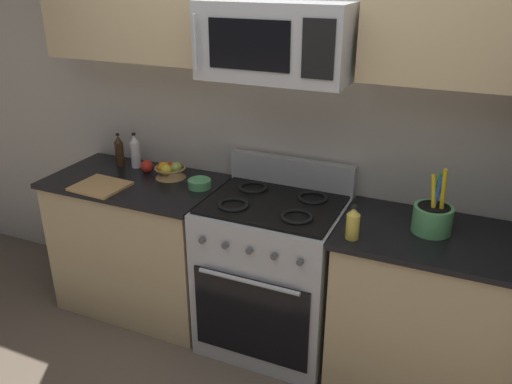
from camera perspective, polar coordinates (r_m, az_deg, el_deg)
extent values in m
cube|color=beige|center=(3.09, 4.69, 7.92)|extent=(8.00, 0.10, 2.60)
cube|color=tan|center=(3.51, -12.40, -5.79)|extent=(1.03, 0.59, 0.88)
cube|color=black|center=(3.32, -13.08, 1.09)|extent=(1.07, 0.63, 0.03)
cube|color=#B2B5BA|center=(3.10, 1.80, -9.06)|extent=(0.76, 0.63, 0.91)
cube|color=black|center=(2.92, -0.63, -13.65)|extent=(0.67, 0.01, 0.51)
cylinder|color=#B2B5BA|center=(2.75, -0.88, -9.72)|extent=(0.57, 0.02, 0.02)
cube|color=black|center=(2.88, 1.91, -1.29)|extent=(0.73, 0.56, 0.02)
cube|color=#B2B5BA|center=(3.09, 3.89, 2.11)|extent=(0.76, 0.06, 0.18)
torus|color=black|center=(2.83, -2.50, -1.39)|extent=(0.17, 0.17, 0.02)
torus|color=black|center=(2.71, 4.46, -2.70)|extent=(0.17, 0.17, 0.02)
torus|color=black|center=(3.05, -0.34, 0.51)|extent=(0.17, 0.17, 0.02)
torus|color=black|center=(2.93, 6.18, -0.61)|extent=(0.17, 0.17, 0.02)
cylinder|color=#4C4C51|center=(2.78, -5.90, -5.26)|extent=(0.04, 0.02, 0.04)
cylinder|color=#4C4C51|center=(2.73, -3.38, -5.84)|extent=(0.04, 0.02, 0.04)
cylinder|color=#4C4C51|center=(2.67, -0.74, -6.43)|extent=(0.04, 0.02, 0.04)
cylinder|color=#4C4C51|center=(2.63, 1.99, -7.03)|extent=(0.04, 0.02, 0.04)
cylinder|color=#4C4C51|center=(2.59, 4.83, -7.63)|extent=(0.04, 0.02, 0.04)
cube|color=tan|center=(2.96, 17.87, -12.52)|extent=(0.91, 0.59, 0.88)
cube|color=black|center=(2.73, 19.05, -4.73)|extent=(0.95, 0.63, 0.03)
cube|color=#B2B5BA|center=(2.67, 2.43, 16.17)|extent=(0.75, 0.40, 0.37)
cube|color=black|center=(2.51, -0.82, 15.72)|extent=(0.41, 0.01, 0.23)
cube|color=black|center=(2.39, 6.79, 15.17)|extent=(0.15, 0.01, 0.26)
cylinder|color=#B2B5BA|center=(2.60, -6.67, 15.87)|extent=(0.02, 0.02, 0.26)
cube|color=tan|center=(2.60, 22.75, 17.92)|extent=(0.94, 0.34, 0.66)
cylinder|color=#59AD66|center=(2.72, 18.64, -2.81)|extent=(0.19, 0.19, 0.14)
cylinder|color=black|center=(2.71, 18.67, -2.61)|extent=(0.16, 0.16, 0.12)
cylinder|color=blue|center=(2.68, 18.92, -1.00)|extent=(0.06, 0.03, 0.27)
cylinder|color=yellow|center=(2.66, 19.65, -0.75)|extent=(0.03, 0.06, 0.32)
cylinder|color=yellow|center=(2.67, 18.75, -1.02)|extent=(0.06, 0.06, 0.27)
cylinder|color=green|center=(2.70, 18.87, -0.77)|extent=(0.04, 0.02, 0.28)
cone|color=#9E7A4C|center=(3.29, -9.28, 2.12)|extent=(0.19, 0.19, 0.06)
torus|color=#9E7A4C|center=(3.28, -9.32, 2.62)|extent=(0.20, 0.20, 0.01)
sphere|color=red|center=(3.30, -9.53, 2.62)|extent=(0.07, 0.07, 0.07)
sphere|color=orange|center=(3.29, -10.02, 2.57)|extent=(0.08, 0.08, 0.08)
sphere|color=yellow|center=(3.26, -9.77, 2.35)|extent=(0.07, 0.07, 0.07)
sphere|color=#9EB74C|center=(3.29, -8.69, 2.62)|extent=(0.07, 0.07, 0.07)
sphere|color=red|center=(3.39, -11.80, 2.75)|extent=(0.08, 0.08, 0.08)
cube|color=tan|center=(3.24, -16.60, 0.61)|extent=(0.31, 0.28, 0.02)
cylinder|color=silver|center=(3.49, -12.98, 3.99)|extent=(0.06, 0.06, 0.17)
cone|color=silver|center=(3.46, -13.14, 5.67)|extent=(0.06, 0.06, 0.05)
cylinder|color=black|center=(3.45, -13.19, 6.16)|extent=(0.03, 0.03, 0.01)
cylinder|color=#382314|center=(3.54, -14.63, 4.02)|extent=(0.06, 0.06, 0.16)
cone|color=#382314|center=(3.50, -14.81, 5.61)|extent=(0.05, 0.05, 0.05)
cylinder|color=black|center=(3.50, -14.86, 6.07)|extent=(0.02, 0.02, 0.01)
cylinder|color=gold|center=(2.56, 10.48, -3.71)|extent=(0.07, 0.07, 0.13)
cone|color=gold|center=(2.52, 10.61, -2.07)|extent=(0.06, 0.06, 0.04)
cylinder|color=black|center=(2.51, 10.66, -1.56)|extent=(0.03, 0.03, 0.01)
cylinder|color=#59AD66|center=(3.12, -6.18, 0.89)|extent=(0.14, 0.14, 0.05)
torus|color=#59AD66|center=(3.11, -6.20, 1.29)|extent=(0.14, 0.14, 0.01)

